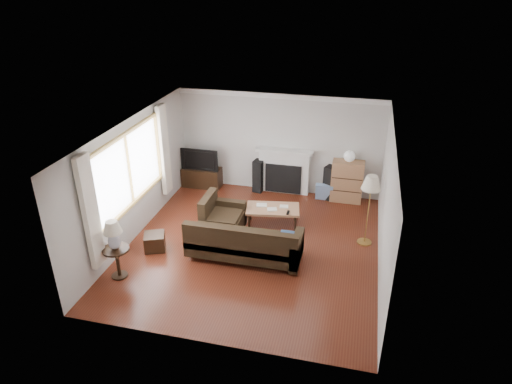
% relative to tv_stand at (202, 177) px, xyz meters
% --- Properties ---
extents(room, '(5.10, 5.60, 2.54)m').
position_rel_tv_stand_xyz_m(room, '(1.97, -2.50, 1.00)').
color(room, '#542012').
rests_on(room, ground).
extents(window, '(0.12, 2.74, 1.54)m').
position_rel_tv_stand_xyz_m(window, '(-0.48, -2.70, 1.30)').
color(window, olive).
rests_on(window, room).
extents(curtain_near, '(0.10, 0.35, 2.10)m').
position_rel_tv_stand_xyz_m(curtain_near, '(-0.43, -4.22, 1.15)').
color(curtain_near, white).
rests_on(curtain_near, room).
extents(curtain_far, '(0.10, 0.35, 2.10)m').
position_rel_tv_stand_xyz_m(curtain_far, '(-0.43, -1.18, 1.15)').
color(curtain_far, white).
rests_on(curtain_far, room).
extents(fireplace, '(1.40, 0.26, 1.15)m').
position_rel_tv_stand_xyz_m(fireplace, '(2.12, 0.14, 0.33)').
color(fireplace, white).
rests_on(fireplace, room).
extents(tv_stand, '(0.99, 0.45, 0.50)m').
position_rel_tv_stand_xyz_m(tv_stand, '(0.00, 0.00, 0.00)').
color(tv_stand, black).
rests_on(tv_stand, ground).
extents(television, '(0.97, 0.13, 0.56)m').
position_rel_tv_stand_xyz_m(television, '(0.00, 0.00, 0.53)').
color(television, black).
rests_on(television, tv_stand).
extents(speaker_left, '(0.28, 0.32, 0.84)m').
position_rel_tv_stand_xyz_m(speaker_left, '(1.50, 0.05, 0.17)').
color(speaker_left, black).
rests_on(speaker_left, ground).
extents(speaker_right, '(0.32, 0.35, 0.85)m').
position_rel_tv_stand_xyz_m(speaker_right, '(3.28, 0.05, 0.18)').
color(speaker_right, black).
rests_on(speaker_right, ground).
extents(bookshelf, '(0.75, 0.36, 1.03)m').
position_rel_tv_stand_xyz_m(bookshelf, '(3.69, 0.03, 0.27)').
color(bookshelf, '#9D6E49').
rests_on(bookshelf, ground).
extents(globe_lamp, '(0.27, 0.27, 0.27)m').
position_rel_tv_stand_xyz_m(globe_lamp, '(3.69, 0.03, 0.91)').
color(globe_lamp, white).
rests_on(globe_lamp, bookshelf).
extents(sectional_sofa, '(2.40, 1.75, 0.77)m').
position_rel_tv_stand_xyz_m(sectional_sofa, '(1.92, -2.90, 0.14)').
color(sectional_sofa, black).
rests_on(sectional_sofa, ground).
extents(coffee_table, '(1.23, 0.80, 0.45)m').
position_rel_tv_stand_xyz_m(coffee_table, '(2.20, -1.57, -0.02)').
color(coffee_table, '#A4714E').
rests_on(coffee_table, ground).
extents(footstool, '(0.52, 0.52, 0.34)m').
position_rel_tv_stand_xyz_m(footstool, '(0.08, -3.04, -0.08)').
color(footstool, black).
rests_on(footstool, ground).
extents(floor_lamp, '(0.47, 0.47, 1.52)m').
position_rel_tv_stand_xyz_m(floor_lamp, '(4.19, -1.81, 0.51)').
color(floor_lamp, '#B7893F').
rests_on(floor_lamp, ground).
extents(side_table, '(0.48, 0.48, 0.60)m').
position_rel_tv_stand_xyz_m(side_table, '(-0.18, -4.04, 0.05)').
color(side_table, black).
rests_on(side_table, ground).
extents(table_lamp, '(0.34, 0.34, 0.56)m').
position_rel_tv_stand_xyz_m(table_lamp, '(-0.18, -4.04, 0.63)').
color(table_lamp, silver).
rests_on(table_lamp, side_table).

